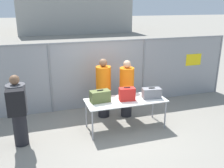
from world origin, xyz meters
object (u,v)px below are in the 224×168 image
object	(u,v)px
utility_trailer	(110,81)
suitcase_olive	(100,96)
traveler_hooded	(18,109)
suitcase_red	(127,94)
security_worker_far	(103,87)
security_worker_near	(127,88)
inspection_table	(126,102)
suitcase_grey	(152,93)

from	to	relation	value
utility_trailer	suitcase_olive	bearing A→B (deg)	-112.18
traveler_hooded	utility_trailer	world-z (taller)	traveler_hooded
suitcase_red	traveler_hooded	xyz separation A→B (m)	(-2.62, -0.06, -0.03)
security_worker_far	security_worker_near	bearing A→B (deg)	146.92
inspection_table	security_worker_near	distance (m)	0.76
traveler_hooded	security_worker_far	distance (m)	2.44
suitcase_grey	traveler_hooded	xyz separation A→B (m)	(-3.29, -0.02, 0.01)
utility_trailer	suitcase_grey	bearing A→B (deg)	-86.53
inspection_table	security_worker_far	size ratio (longest dim) A/B	1.21
suitcase_grey	security_worker_far	distance (m)	1.40
security_worker_far	suitcase_red	bearing A→B (deg)	94.09
suitcase_red	security_worker_near	distance (m)	0.78
security_worker_far	utility_trailer	distance (m)	2.30
security_worker_far	utility_trailer	bearing A→B (deg)	-131.01
traveler_hooded	security_worker_near	world-z (taller)	traveler_hooded
suitcase_red	inspection_table	bearing A→B (deg)	124.49
security_worker_far	utility_trailer	world-z (taller)	security_worker_far
suitcase_red	security_worker_near	size ratio (longest dim) A/B	0.26
suitcase_grey	utility_trailer	size ratio (longest dim) A/B	0.14
security_worker_near	utility_trailer	bearing A→B (deg)	-85.52
suitcase_olive	utility_trailer	distance (m)	3.14
inspection_table	suitcase_olive	distance (m)	0.69
traveler_hooded	security_worker_near	size ratio (longest dim) A/B	1.02
security_worker_near	suitcase_red	bearing A→B (deg)	79.61
traveler_hooded	security_worker_near	xyz separation A→B (m)	(2.89, 0.78, -0.07)
security_worker_near	utility_trailer	xyz separation A→B (m)	(0.22, 2.25, -0.46)
suitcase_olive	suitcase_grey	size ratio (longest dim) A/B	1.00
suitcase_red	security_worker_near	bearing A→B (deg)	69.56
suitcase_grey	inspection_table	bearing A→B (deg)	174.04
suitcase_olive	suitcase_grey	xyz separation A→B (m)	(1.35, -0.15, -0.01)
security_worker_far	utility_trailer	xyz separation A→B (m)	(0.86, 2.08, -0.49)
suitcase_red	security_worker_far	xyz separation A→B (m)	(-0.37, 0.89, -0.07)
suitcase_olive	security_worker_near	world-z (taller)	security_worker_near
inspection_table	utility_trailer	bearing A→B (deg)	80.18
suitcase_olive	traveler_hooded	xyz separation A→B (m)	(-1.94, -0.17, -0.01)
suitcase_olive	traveler_hooded	distance (m)	1.95
suitcase_grey	traveler_hooded	world-z (taller)	traveler_hooded
utility_trailer	security_worker_far	bearing A→B (deg)	-112.43
suitcase_olive	security_worker_far	size ratio (longest dim) A/B	0.30
suitcase_red	utility_trailer	xyz separation A→B (m)	(0.49, 2.97, -0.56)
security_worker_near	security_worker_far	world-z (taller)	security_worker_far
suitcase_red	traveler_hooded	world-z (taller)	traveler_hooded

